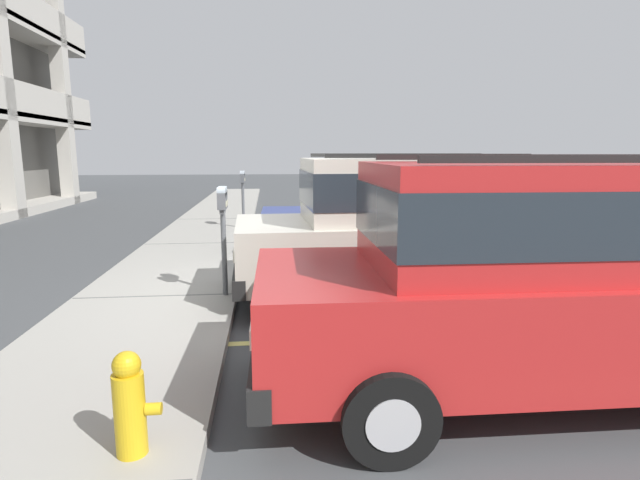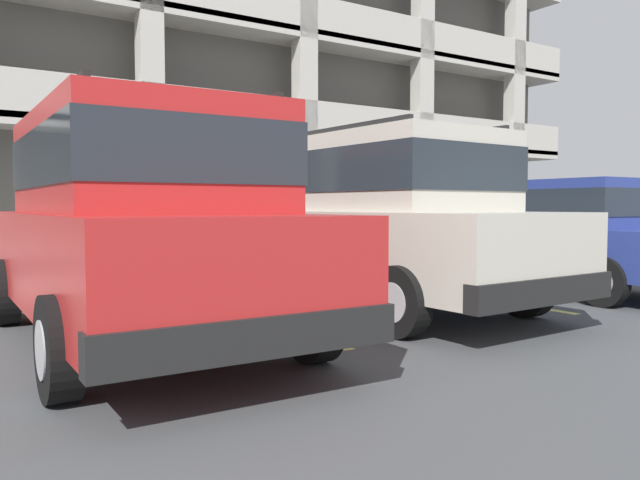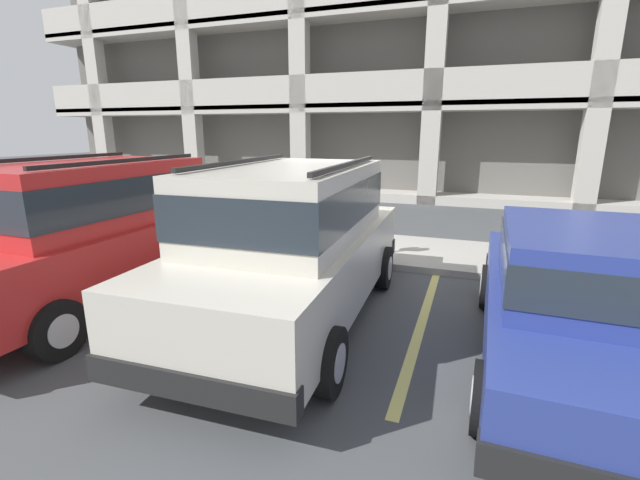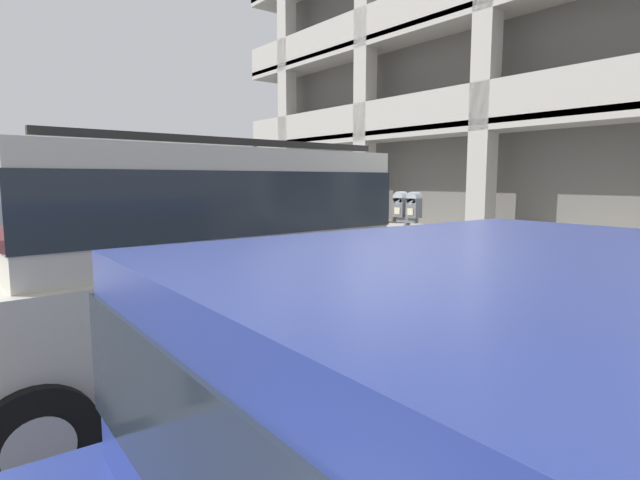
{
  "view_description": "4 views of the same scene",
  "coord_description": "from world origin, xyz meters",
  "px_view_note": "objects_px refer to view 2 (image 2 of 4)",
  "views": [
    {
      "loc": [
        -6.75,
        -0.26,
        2.06
      ],
      "look_at": [
        0.09,
        -0.97,
        0.84
      ],
      "focal_mm": 28.0,
      "sensor_mm": 36.0,
      "label": 1
    },
    {
      "loc": [
        -4.53,
        -7.93,
        1.19
      ],
      "look_at": [
        -0.01,
        -1.0,
        0.74
      ],
      "focal_mm": 35.0,
      "sensor_mm": 36.0,
      "label": 2
    },
    {
      "loc": [
        2.04,
        -6.93,
        2.38
      ],
      "look_at": [
        -0.16,
        -0.88,
        0.73
      ],
      "focal_mm": 24.0,
      "sensor_mm": 36.0,
      "label": 3
    },
    {
      "loc": [
        3.86,
        -3.95,
        1.74
      ],
      "look_at": [
        -0.19,
        -0.79,
        1.12
      ],
      "focal_mm": 28.0,
      "sensor_mm": 36.0,
      "label": 4
    }
  ],
  "objects_px": {
    "parking_garage": "(98,54)",
    "silver_suv": "(374,215)",
    "parking_meter_near": "(270,204)",
    "dark_hatchback": "(560,232)",
    "red_sedan": "(138,218)",
    "parking_meter_far": "(534,205)"
  },
  "relations": [
    {
      "from": "silver_suv",
      "to": "dark_hatchback",
      "type": "bearing_deg",
      "value": -6.39
    },
    {
      "from": "red_sedan",
      "to": "parking_meter_near",
      "type": "bearing_deg",
      "value": 45.9
    },
    {
      "from": "dark_hatchback",
      "to": "parking_meter_far",
      "type": "bearing_deg",
      "value": 44.24
    },
    {
      "from": "parking_meter_near",
      "to": "parking_garage",
      "type": "relative_size",
      "value": 0.05
    },
    {
      "from": "silver_suv",
      "to": "dark_hatchback",
      "type": "distance_m",
      "value": 3.16
    },
    {
      "from": "silver_suv",
      "to": "red_sedan",
      "type": "xyz_separation_m",
      "value": [
        -2.86,
        -0.33,
        0.0
      ]
    },
    {
      "from": "red_sedan",
      "to": "parking_garage",
      "type": "bearing_deg",
      "value": 78.29
    },
    {
      "from": "parking_meter_near",
      "to": "parking_meter_far",
      "type": "relative_size",
      "value": 1.01
    },
    {
      "from": "silver_suv",
      "to": "parking_meter_near",
      "type": "relative_size",
      "value": 3.26
    },
    {
      "from": "parking_meter_near",
      "to": "dark_hatchback",
      "type": "bearing_deg",
      "value": -41.67
    },
    {
      "from": "silver_suv",
      "to": "parking_garage",
      "type": "height_order",
      "value": "parking_garage"
    },
    {
      "from": "parking_garage",
      "to": "silver_suv",
      "type": "bearing_deg",
      "value": -92.22
    },
    {
      "from": "red_sedan",
      "to": "parking_meter_far",
      "type": "bearing_deg",
      "value": 18.75
    },
    {
      "from": "silver_suv",
      "to": "parking_garage",
      "type": "distance_m",
      "value": 15.87
    },
    {
      "from": "dark_hatchback",
      "to": "parking_meter_near",
      "type": "relative_size",
      "value": 3.05
    },
    {
      "from": "dark_hatchback",
      "to": "parking_meter_near",
      "type": "height_order",
      "value": "parking_meter_near"
    },
    {
      "from": "silver_suv",
      "to": "parking_meter_near",
      "type": "bearing_deg",
      "value": 87.6
    },
    {
      "from": "red_sedan",
      "to": "parking_meter_near",
      "type": "relative_size",
      "value": 3.24
    },
    {
      "from": "dark_hatchback",
      "to": "parking_meter_near",
      "type": "xyz_separation_m",
      "value": [
        -3.13,
        2.78,
        0.4
      ]
    },
    {
      "from": "red_sedan",
      "to": "parking_meter_far",
      "type": "distance_m",
      "value": 9.51
    },
    {
      "from": "red_sedan",
      "to": "parking_meter_near",
      "type": "height_order",
      "value": "red_sedan"
    },
    {
      "from": "dark_hatchback",
      "to": "silver_suv",
      "type": "bearing_deg",
      "value": 177.17
    }
  ]
}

